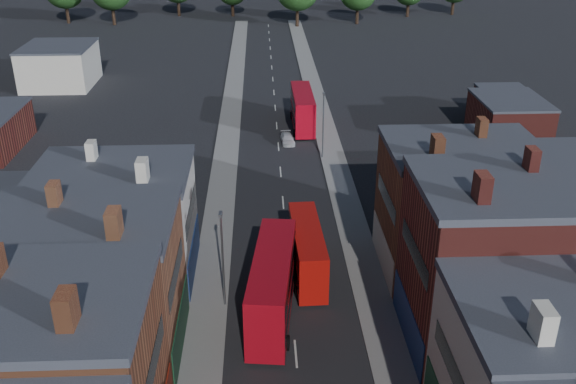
{
  "coord_description": "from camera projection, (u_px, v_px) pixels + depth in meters",
  "views": [
    {
      "loc": [
        -2.1,
        -11.63,
        29.34
      ],
      "look_at": [
        0.0,
        36.37,
        6.69
      ],
      "focal_mm": 40.0,
      "sensor_mm": 36.0,
      "label": 1
    }
  ],
  "objects": [
    {
      "name": "pavement_west",
      "position": [
        221.0,
        195.0,
        68.0
      ],
      "size": [
        3.0,
        200.0,
        0.12
      ],
      "primitive_type": "cube",
      "color": "gray",
      "rests_on": "ground"
    },
    {
      "name": "pavement_east",
      "position": [
        343.0,
        193.0,
        68.52
      ],
      "size": [
        3.0,
        200.0,
        0.12
      ],
      "primitive_type": "cube",
      "color": "gray",
      "rests_on": "ground"
    },
    {
      "name": "lamp_post_2",
      "position": [
        222.0,
        253.0,
        48.0
      ],
      "size": [
        0.25,
        0.7,
        8.12
      ],
      "color": "slate",
      "rests_on": "ground"
    },
    {
      "name": "lamp_post_3",
      "position": [
        323.0,
        121.0,
        75.52
      ],
      "size": [
        0.25,
        0.7,
        8.12
      ],
      "color": "slate",
      "rests_on": "ground"
    },
    {
      "name": "bus_0",
      "position": [
        272.0,
        285.0,
        47.61
      ],
      "size": [
        4.08,
        12.24,
        5.18
      ],
      "rotation": [
        0.0,
        0.0,
        -0.11
      ],
      "color": "#B00A17",
      "rests_on": "ground"
    },
    {
      "name": "bus_1",
      "position": [
        307.0,
        250.0,
        53.1
      ],
      "size": [
        2.83,
        10.12,
        4.34
      ],
      "rotation": [
        0.0,
        0.0,
        0.04
      ],
      "color": "red",
      "rests_on": "ground"
    },
    {
      "name": "bus_2",
      "position": [
        303.0,
        109.0,
        86.43
      ],
      "size": [
        2.98,
        11.47,
        4.94
      ],
      "rotation": [
        0.0,
        0.0,
        0.01
      ],
      "color": "#A50716",
      "rests_on": "ground"
    },
    {
      "name": "car_2",
      "position": [
        271.0,
        267.0,
        54.0
      ],
      "size": [
        2.09,
        4.26,
        1.16
      ],
      "primitive_type": "imported",
      "rotation": [
        0.0,
        0.0,
        -0.04
      ],
      "color": "black",
      "rests_on": "ground"
    },
    {
      "name": "car_3",
      "position": [
        287.0,
        139.0,
        81.92
      ],
      "size": [
        1.9,
        3.98,
        1.12
      ],
      "primitive_type": "imported",
      "rotation": [
        0.0,
        0.0,
        0.09
      ],
      "color": "silver",
      "rests_on": "ground"
    }
  ]
}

